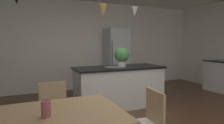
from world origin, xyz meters
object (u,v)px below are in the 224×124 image
at_px(chair_far_right, 55,112).
at_px(refrigerator, 116,59).
at_px(vase_on_dining_table, 46,109).
at_px(potted_plant_on_island, 122,56).
at_px(kitchen_island, 119,86).

xyz_separation_m(chair_far_right, refrigerator, (2.26, 2.80, 0.47)).
xyz_separation_m(refrigerator, vase_on_dining_table, (-2.44, -3.70, -0.11)).
distance_m(chair_far_right, refrigerator, 3.62).
height_order(refrigerator, potted_plant_on_island, refrigerator).
bearing_deg(potted_plant_on_island, refrigerator, 68.71).
height_order(kitchen_island, potted_plant_on_island, potted_plant_on_island).
relative_size(refrigerator, vase_on_dining_table, 12.54).
relative_size(chair_far_right, potted_plant_on_island, 2.04).
bearing_deg(vase_on_dining_table, refrigerator, 56.63).
xyz_separation_m(chair_far_right, vase_on_dining_table, (-0.18, -0.91, 0.36)).
height_order(kitchen_island, vase_on_dining_table, kitchen_island).
bearing_deg(chair_far_right, vase_on_dining_table, -101.26).
height_order(kitchen_island, refrigerator, refrigerator).
height_order(chair_far_right, vase_on_dining_table, vase_on_dining_table).
xyz_separation_m(chair_far_right, kitchen_island, (1.55, 1.15, -0.01)).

